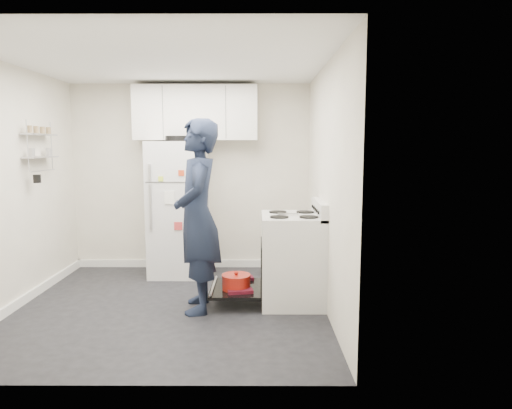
{
  "coord_description": "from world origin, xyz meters",
  "views": [
    {
      "loc": [
        0.91,
        -4.61,
        1.66
      ],
      "look_at": [
        0.89,
        0.24,
        1.05
      ],
      "focal_mm": 32.0,
      "sensor_mm": 36.0,
      "label": 1
    }
  ],
  "objects_px": {
    "electric_range": "(291,259)",
    "refrigerator": "(179,208)",
    "open_oven_door": "(236,285)",
    "person": "(198,216)"
  },
  "relations": [
    {
      "from": "open_oven_door",
      "to": "refrigerator",
      "type": "relative_size",
      "value": 0.39
    },
    {
      "from": "electric_range",
      "to": "open_oven_door",
      "type": "bearing_deg",
      "value": -176.97
    },
    {
      "from": "electric_range",
      "to": "refrigerator",
      "type": "distance_m",
      "value": 1.81
    },
    {
      "from": "person",
      "to": "open_oven_door",
      "type": "bearing_deg",
      "value": 110.67
    },
    {
      "from": "person",
      "to": "electric_range",
      "type": "bearing_deg",
      "value": 96.35
    },
    {
      "from": "electric_range",
      "to": "refrigerator",
      "type": "bearing_deg",
      "value": 141.5
    },
    {
      "from": "electric_range",
      "to": "person",
      "type": "relative_size",
      "value": 0.57
    },
    {
      "from": "open_oven_door",
      "to": "electric_range",
      "type": "bearing_deg",
      "value": 3.03
    },
    {
      "from": "electric_range",
      "to": "person",
      "type": "height_order",
      "value": "person"
    },
    {
      "from": "open_oven_door",
      "to": "refrigerator",
      "type": "height_order",
      "value": "refrigerator"
    }
  ]
}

